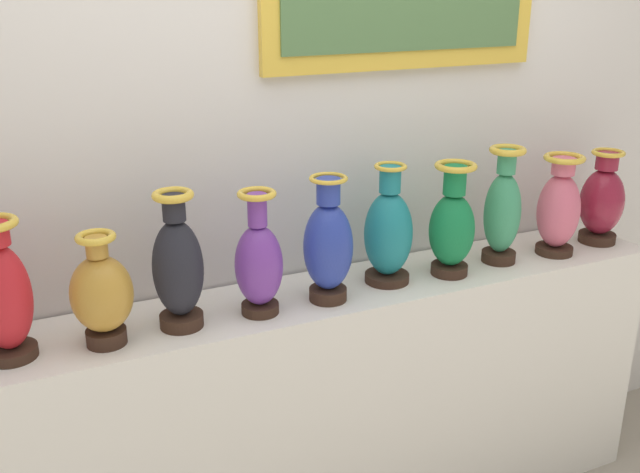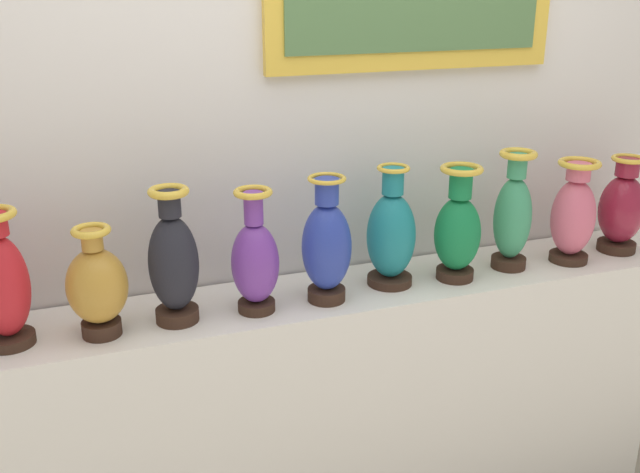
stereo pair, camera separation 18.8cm
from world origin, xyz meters
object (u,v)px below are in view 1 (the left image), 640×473
Objects in this scene: vase_violet at (259,262)px; vase_emerald at (452,226)px; vase_onyx at (178,267)px; vase_ochre at (102,294)px; vase_cobalt at (328,246)px; vase_jade at (502,210)px; vase_teal at (388,233)px; vase_crimson at (3,295)px; vase_burgundy at (602,201)px; vase_rose at (559,208)px.

vase_emerald reaches higher than vase_violet.
vase_violet is (0.24, -0.01, -0.02)m from vase_onyx.
vase_violet is at bearing 0.39° from vase_ochre.
vase_violet reaches higher than vase_ochre.
vase_onyx is 1.05× the size of vase_emerald.
vase_cobalt is 1.03× the size of vase_emerald.
vase_teal is at bearing 178.38° from vase_jade.
vase_crimson is at bearing 179.32° from vase_emerald.
vase_jade is (1.63, 0.01, 0.01)m from vase_crimson.
vase_onyx is 0.94m from vase_emerald.
vase_violet is 0.92× the size of vase_jade.
vase_violet is 0.47m from vase_teal.
vase_cobalt is 1.17m from vase_burgundy.
vase_emerald is at bearing -178.00° from vase_burgundy.
vase_ochre is 1.86m from vase_burgundy.
vase_jade reaches higher than vase_violet.
vase_emerald is (0.94, -0.00, -0.01)m from vase_onyx.
vase_jade reaches higher than vase_onyx.
vase_emerald is 0.47m from vase_rose.
vase_burgundy is at bearing 1.81° from vase_cobalt.
vase_violet is 0.70m from vase_emerald.
vase_teal reaches higher than vase_ochre.
vase_cobalt is at bearing -168.82° from vase_teal.
vase_teal is at bearing 2.59° from vase_onyx.
vase_jade is at bearing 2.89° from vase_cobalt.
vase_burgundy is (0.93, -0.01, -0.01)m from vase_teal.
vase_jade is (0.45, -0.01, 0.02)m from vase_teal.
vase_crimson reaches higher than vase_ochre.
vase_crimson is 1.00× the size of vase_emerald.
vase_cobalt reaches higher than vase_rose.
vase_teal is 0.93m from vase_burgundy.
vase_cobalt is 0.94m from vase_rose.
vase_teal reaches higher than vase_violet.
vase_onyx is at bearing -179.05° from vase_jade.
vase_crimson is 0.25m from vase_ochre.
vase_cobalt is at bearing -179.26° from vase_rose.
vase_jade is (1.38, 0.04, 0.04)m from vase_ochre.
vase_violet reaches higher than vase_burgundy.
vase_jade reaches higher than vase_rose.
vase_cobalt is 1.00× the size of vase_teal.
vase_rose is at bearing -5.59° from vase_jade.
vase_burgundy is at bearing 1.15° from vase_ochre.
vase_onyx is (0.46, -0.01, 0.00)m from vase_crimson.
vase_teal is (0.24, 0.05, -0.01)m from vase_cobalt.
vase_violet is 0.96× the size of vase_cobalt.
vase_ochre is at bearing -179.61° from vase_violet.
vase_cobalt is 0.47m from vase_emerald.
vase_teal reaches higher than vase_emerald.
vase_ochre is (0.24, -0.03, -0.03)m from vase_crimson.
vase_teal is 1.03× the size of vase_emerald.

